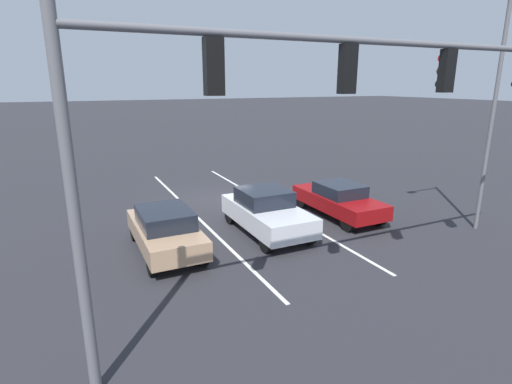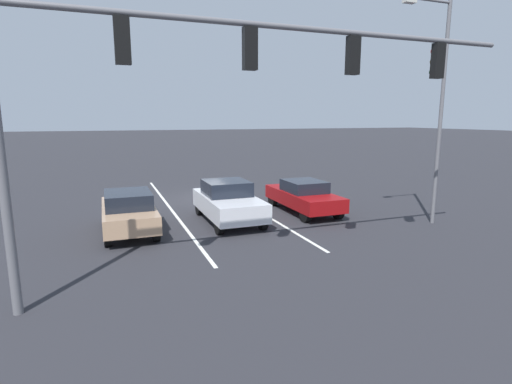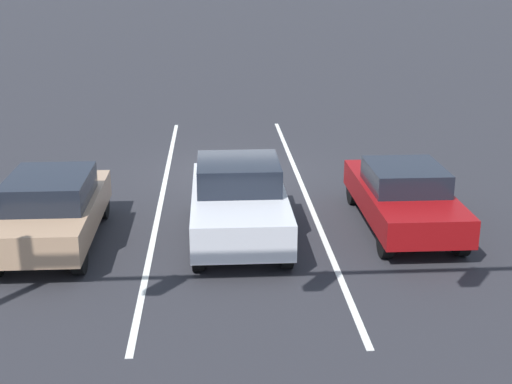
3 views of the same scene
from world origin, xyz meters
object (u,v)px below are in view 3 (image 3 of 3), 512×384
(car_maroon_leftlane_front, at_px, (403,195))
(car_tan_rightlane_front, at_px, (52,208))
(car_silver_midlane_front, at_px, (239,200))
(traffic_signal_gantry, at_px, (93,0))

(car_maroon_leftlane_front, xyz_separation_m, car_tan_rightlane_front, (7.30, 0.55, 0.06))
(car_tan_rightlane_front, distance_m, car_silver_midlane_front, 3.76)
(car_tan_rightlane_front, bearing_deg, traffic_signal_gantry, 109.51)
(car_maroon_leftlane_front, bearing_deg, car_silver_midlane_front, 6.36)
(traffic_signal_gantry, bearing_deg, car_silver_midlane_front, -107.57)
(car_maroon_leftlane_front, bearing_deg, car_tan_rightlane_front, 4.34)
(car_maroon_leftlane_front, relative_size, car_tan_rightlane_front, 1.06)
(car_tan_rightlane_front, bearing_deg, car_maroon_leftlane_front, -175.66)
(car_maroon_leftlane_front, height_order, car_silver_midlane_front, car_silver_midlane_front)
(car_tan_rightlane_front, xyz_separation_m, traffic_signal_gantry, (-1.96, 5.53, 4.30))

